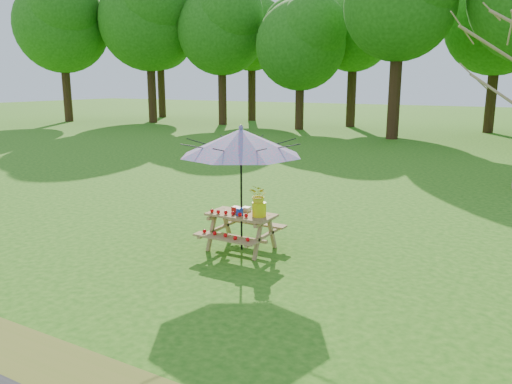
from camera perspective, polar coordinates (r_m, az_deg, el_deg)
The scene contains 6 objects.
ground at distance 9.45m, azimuth -19.76°, elevation -6.62°, with size 120.00×120.00×0.00m, color #226112.
picnic_table at distance 9.02m, azimuth -1.67°, elevation -4.60°, with size 1.20×1.32×0.67m.
patio_umbrella at distance 8.68m, azimuth -1.73°, elevation 5.69°, with size 2.45×2.45×2.25m.
produce_bins at distance 8.95m, azimuth -1.83°, elevation -2.09°, with size 0.31×0.46×0.13m.
tomatoes_row at distance 8.85m, azimuth -3.11°, elevation -2.40°, with size 0.77×0.13×0.07m, color #F1080A, non-canonical shape.
flower_bucket at distance 8.68m, azimuth 0.37°, elevation -0.88°, with size 0.41×0.38×0.56m.
Camera 1 is at (6.91, -5.72, 2.99)m, focal length 35.00 mm.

